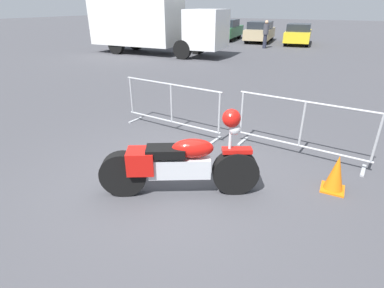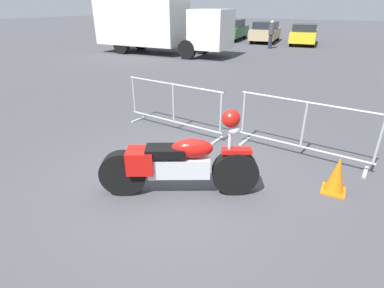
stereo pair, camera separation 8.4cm
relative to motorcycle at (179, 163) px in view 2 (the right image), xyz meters
The scene contains 11 objects.
ground_plane 0.60m from the motorcycle, 125.19° to the left, with size 120.00×120.00×0.00m, color #424247.
motorcycle is the anchor object (origin of this frame).
crowd_barrier_near 2.52m from the motorcycle, 123.21° to the left, with size 2.47×0.67×1.07m.
crowd_barrier_far 2.52m from the motorcycle, 56.78° to the left, with size 2.47×0.67×1.07m.
box_truck 14.33m from the motorcycle, 125.72° to the left, with size 7.77×2.51×2.98m.
parked_car_blue 22.32m from the motorcycle, 116.86° to the left, with size 2.08×4.24×1.39m.
parked_car_green 21.80m from the motorcycle, 109.47° to the left, with size 2.28×4.65×1.52m.
parked_car_tan 20.82m from the motorcycle, 102.33° to the left, with size 2.17×4.41×1.44m.
parked_car_yellow 20.13m from the motorcycle, 94.63° to the left, with size 2.06×4.20×1.37m.
pedestrian 17.15m from the motorcycle, 100.54° to the left, with size 0.45×0.45×1.69m.
traffic_cone 2.37m from the motorcycle, 28.88° to the left, with size 0.34×0.34×0.59m.
Camera 2 is at (2.16, -3.54, 2.61)m, focal length 28.00 mm.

